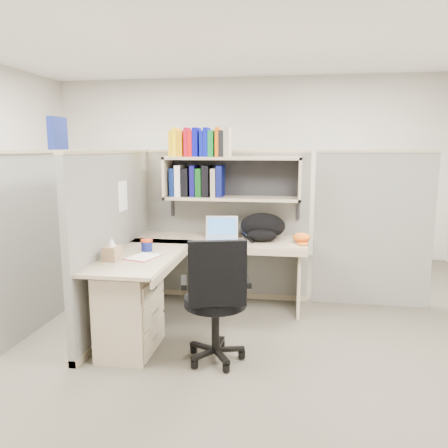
% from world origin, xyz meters
% --- Properties ---
extents(ground, '(6.00, 6.00, 0.00)m').
position_xyz_m(ground, '(0.00, 0.00, 0.00)').
color(ground, '#363229').
rests_on(ground, ground).
extents(room_shell, '(6.00, 6.00, 6.00)m').
position_xyz_m(room_shell, '(0.00, 0.00, 1.62)').
color(room_shell, '#AAA399').
rests_on(room_shell, ground).
extents(cubicle, '(3.79, 1.84, 1.95)m').
position_xyz_m(cubicle, '(-0.37, 0.45, 0.91)').
color(cubicle, slate).
rests_on(cubicle, ground).
extents(desk, '(1.74, 1.75, 0.73)m').
position_xyz_m(desk, '(-0.41, -0.29, 0.44)').
color(desk, gray).
rests_on(desk, ground).
extents(laptop, '(0.37, 0.37, 0.24)m').
position_xyz_m(laptop, '(0.02, 0.52, 0.85)').
color(laptop, silver).
rests_on(laptop, desk).
extents(backpack, '(0.48, 0.38, 0.27)m').
position_xyz_m(backpack, '(0.42, 0.57, 0.86)').
color(backpack, black).
rests_on(backpack, desk).
extents(orange_cap, '(0.19, 0.22, 0.09)m').
position_xyz_m(orange_cap, '(0.82, 0.52, 0.78)').
color(orange_cap, '#CF5912').
rests_on(orange_cap, desk).
extents(snack_canister, '(0.11, 0.11, 0.10)m').
position_xyz_m(snack_canister, '(-0.57, -0.06, 0.78)').
color(snack_canister, navy).
rests_on(snack_canister, desk).
extents(tissue_box, '(0.14, 0.14, 0.19)m').
position_xyz_m(tissue_box, '(-0.74, -0.44, 0.83)').
color(tissue_box, '#A17E5B').
rests_on(tissue_box, desk).
extents(mouse, '(0.10, 0.07, 0.03)m').
position_xyz_m(mouse, '(0.09, 0.40, 0.75)').
color(mouse, '#7E98B3').
rests_on(mouse, desk).
extents(paper_cup, '(0.09, 0.09, 0.10)m').
position_xyz_m(paper_cup, '(-0.03, 0.72, 0.78)').
color(paper_cup, white).
rests_on(paper_cup, desk).
extents(book_stack, '(0.16, 0.21, 0.10)m').
position_xyz_m(book_stack, '(0.28, 0.80, 0.78)').
color(book_stack, gray).
rests_on(book_stack, desk).
extents(loose_paper, '(0.27, 0.31, 0.00)m').
position_xyz_m(loose_paper, '(-0.53, -0.28, 0.73)').
color(loose_paper, silver).
rests_on(loose_paper, desk).
extents(task_chair, '(0.57, 0.53, 1.01)m').
position_xyz_m(task_chair, '(0.16, -0.65, 0.36)').
color(task_chair, black).
rests_on(task_chair, ground).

